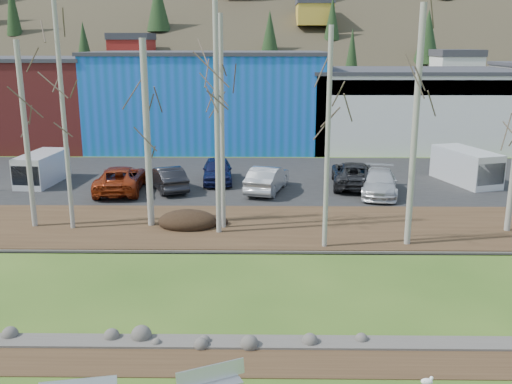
{
  "coord_description": "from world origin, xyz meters",
  "views": [
    {
      "loc": [
        -1.2,
        -12.73,
        8.99
      ],
      "look_at": [
        -1.53,
        12.11,
        2.5
      ],
      "focal_mm": 40.0,
      "sensor_mm": 36.0,
      "label": 1
    }
  ],
  "objects_px": {
    "car_2": "(217,170)",
    "van_white": "(468,167)",
    "car_4": "(353,174)",
    "car_5": "(379,183)",
    "car_1": "(121,179)",
    "car_0": "(167,178)",
    "car_3": "(267,179)",
    "van_grey": "(41,169)",
    "seagull": "(427,381)"
  },
  "relations": [
    {
      "from": "seagull",
      "to": "car_0",
      "type": "xyz_separation_m",
      "value": [
        -10.4,
        20.73,
        0.73
      ]
    },
    {
      "from": "van_grey",
      "to": "car_4",
      "type": "bearing_deg",
      "value": 3.97
    },
    {
      "from": "van_white",
      "to": "seagull",
      "type": "bearing_deg",
      "value": -128.64
    },
    {
      "from": "car_3",
      "to": "car_5",
      "type": "height_order",
      "value": "car_3"
    },
    {
      "from": "car_0",
      "to": "car_3",
      "type": "distance_m",
      "value": 6.21
    },
    {
      "from": "car_4",
      "to": "car_0",
      "type": "bearing_deg",
      "value": 10.45
    },
    {
      "from": "seagull",
      "to": "car_2",
      "type": "bearing_deg",
      "value": 91.73
    },
    {
      "from": "car_3",
      "to": "seagull",
      "type": "bearing_deg",
      "value": 116.6
    },
    {
      "from": "car_3",
      "to": "van_grey",
      "type": "relative_size",
      "value": 1.05
    },
    {
      "from": "van_white",
      "to": "van_grey",
      "type": "height_order",
      "value": "van_white"
    },
    {
      "from": "car_1",
      "to": "car_5",
      "type": "distance_m",
      "value": 15.76
    },
    {
      "from": "car_4",
      "to": "car_5",
      "type": "distance_m",
      "value": 2.47
    },
    {
      "from": "car_0",
      "to": "car_2",
      "type": "relative_size",
      "value": 0.98
    },
    {
      "from": "seagull",
      "to": "car_1",
      "type": "xyz_separation_m",
      "value": [
        -13.21,
        20.31,
        0.77
      ]
    },
    {
      "from": "car_2",
      "to": "car_3",
      "type": "height_order",
      "value": "car_3"
    },
    {
      "from": "seagull",
      "to": "car_0",
      "type": "relative_size",
      "value": 0.09
    },
    {
      "from": "car_1",
      "to": "van_white",
      "type": "height_order",
      "value": "van_white"
    },
    {
      "from": "car_2",
      "to": "car_4",
      "type": "bearing_deg",
      "value": -10.71
    },
    {
      "from": "car_5",
      "to": "car_3",
      "type": "bearing_deg",
      "value": -175.15
    },
    {
      "from": "car_3",
      "to": "car_5",
      "type": "xyz_separation_m",
      "value": [
        6.74,
        -0.67,
        -0.06
      ]
    },
    {
      "from": "car_3",
      "to": "van_white",
      "type": "bearing_deg",
      "value": -155.14
    },
    {
      "from": "car_1",
      "to": "van_grey",
      "type": "bearing_deg",
      "value": -22.98
    },
    {
      "from": "seagull",
      "to": "car_3",
      "type": "distance_m",
      "value": 20.84
    },
    {
      "from": "car_1",
      "to": "car_2",
      "type": "relative_size",
      "value": 1.23
    },
    {
      "from": "car_0",
      "to": "van_grey",
      "type": "distance_m",
      "value": 8.6
    },
    {
      "from": "car_3",
      "to": "van_white",
      "type": "distance_m",
      "value": 13.23
    },
    {
      "from": "car_0",
      "to": "car_5",
      "type": "xyz_separation_m",
      "value": [
        12.93,
        -1.0,
        -0.01
      ]
    },
    {
      "from": "seagull",
      "to": "car_2",
      "type": "relative_size",
      "value": 0.08
    },
    {
      "from": "seagull",
      "to": "van_grey",
      "type": "bearing_deg",
      "value": 113.94
    },
    {
      "from": "van_white",
      "to": "car_1",
      "type": "bearing_deg",
      "value": 168.74
    },
    {
      "from": "car_0",
      "to": "van_grey",
      "type": "bearing_deg",
      "value": -33.68
    },
    {
      "from": "car_1",
      "to": "car_4",
      "type": "bearing_deg",
      "value": -178.27
    },
    {
      "from": "seagull",
      "to": "car_1",
      "type": "relative_size",
      "value": 0.07
    },
    {
      "from": "seagull",
      "to": "van_white",
      "type": "xyz_separation_m",
      "value": [
        8.83,
        22.67,
        1.07
      ]
    },
    {
      "from": "seagull",
      "to": "car_5",
      "type": "height_order",
      "value": "car_5"
    },
    {
      "from": "car_5",
      "to": "van_white",
      "type": "distance_m",
      "value": 6.96
    },
    {
      "from": "car_1",
      "to": "car_4",
      "type": "distance_m",
      "value": 14.59
    },
    {
      "from": "seagull",
      "to": "van_grey",
      "type": "distance_m",
      "value": 29.16
    },
    {
      "from": "car_1",
      "to": "van_white",
      "type": "distance_m",
      "value": 22.17
    },
    {
      "from": "car_4",
      "to": "van_white",
      "type": "xyz_separation_m",
      "value": [
        7.54,
        0.81,
        0.31
      ]
    },
    {
      "from": "car_5",
      "to": "car_0",
      "type": "bearing_deg",
      "value": -173.9
    },
    {
      "from": "car_3",
      "to": "car_4",
      "type": "bearing_deg",
      "value": -150.1
    },
    {
      "from": "car_3",
      "to": "car_5",
      "type": "bearing_deg",
      "value": -170.72
    },
    {
      "from": "car_2",
      "to": "car_5",
      "type": "relative_size",
      "value": 0.91
    },
    {
      "from": "seagull",
      "to": "car_0",
      "type": "height_order",
      "value": "car_0"
    },
    {
      "from": "car_0",
      "to": "car_5",
      "type": "height_order",
      "value": "car_0"
    },
    {
      "from": "seagull",
      "to": "car_2",
      "type": "height_order",
      "value": "car_2"
    },
    {
      "from": "seagull",
      "to": "van_grey",
      "type": "xyz_separation_m",
      "value": [
        -18.86,
        22.22,
        0.97
      ]
    },
    {
      "from": "car_2",
      "to": "van_white",
      "type": "relative_size",
      "value": 0.86
    },
    {
      "from": "car_0",
      "to": "car_4",
      "type": "bearing_deg",
      "value": 161.86
    }
  ]
}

